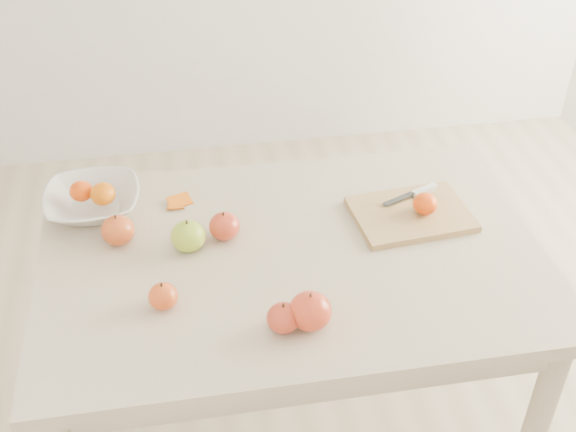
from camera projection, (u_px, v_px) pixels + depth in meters
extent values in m
cube|color=#C9B298|center=(292.00, 258.00, 1.74)|extent=(1.20, 0.80, 0.04)
cylinder|color=#BCAA8E|center=(94.00, 301.00, 2.16)|extent=(0.06, 0.06, 0.71)
cylinder|color=#BCAA8E|center=(439.00, 262.00, 2.30)|extent=(0.06, 0.06, 0.71)
cube|color=tan|center=(411.00, 214.00, 1.83)|extent=(0.31, 0.24, 0.02)
ellipsoid|color=#CE4607|center=(425.00, 204.00, 1.81)|extent=(0.06, 0.06, 0.05)
imported|color=silver|center=(93.00, 201.00, 1.84)|extent=(0.24, 0.24, 0.06)
ellipsoid|color=#E25308|center=(81.00, 191.00, 1.83)|extent=(0.06, 0.06, 0.05)
ellipsoid|color=orange|center=(103.00, 194.00, 1.82)|extent=(0.06, 0.06, 0.06)
cube|color=orange|center=(180.00, 202.00, 1.89)|extent=(0.07, 0.06, 0.01)
cube|color=#CD5E0E|center=(176.00, 206.00, 1.87)|extent=(0.05, 0.04, 0.01)
cube|color=white|center=(425.00, 190.00, 1.89)|extent=(0.08, 0.05, 0.01)
cube|color=#373A3F|center=(398.00, 199.00, 1.86)|extent=(0.09, 0.05, 0.00)
ellipsoid|color=#698E14|center=(188.00, 236.00, 1.71)|extent=(0.08, 0.08, 0.08)
ellipsoid|color=#A5151E|center=(224.00, 226.00, 1.75)|extent=(0.08, 0.08, 0.07)
ellipsoid|color=maroon|center=(310.00, 311.00, 1.51)|extent=(0.09, 0.09, 0.08)
ellipsoid|color=#9F1006|center=(163.00, 296.00, 1.56)|extent=(0.07, 0.07, 0.06)
ellipsoid|color=#980B0F|center=(283.00, 318.00, 1.50)|extent=(0.07, 0.07, 0.06)
ellipsoid|color=#A61A0B|center=(118.00, 230.00, 1.73)|extent=(0.08, 0.08, 0.07)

